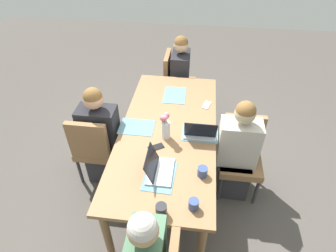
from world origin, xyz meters
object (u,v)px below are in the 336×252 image
Objects in this scene: dining_table at (168,135)px; chair_near_left_far at (95,146)px; person_near_left_far at (102,140)px; chair_head_left_right_near at (175,80)px; laptop_head_right_left_mid at (158,169)px; person_far_left_near at (236,155)px; chair_far_left_near at (241,152)px; laptop_far_left_near at (200,132)px; coffee_mug_near_right at (202,172)px; phone_black at (156,147)px; coffee_mug_centre_left at (161,210)px; person_head_left_right_near at (180,81)px; phone_silver at (207,105)px; coffee_mug_near_left at (194,204)px; flower_vase at (166,126)px.

dining_table is 0.82m from chair_near_left_far.
chair_near_left_far is 0.75× the size of person_near_left_far.
dining_table is at bearing 3.00° from chair_head_left_right_near.
laptop_head_right_left_mid is (0.50, 0.78, 0.30)m from chair_near_left_far.
person_far_left_near is 1.33× the size of chair_head_left_right_near.
person_near_left_far is at bearing 141.24° from chair_near_left_far.
dining_table is 6.66× the size of laptop_head_right_left_mid.
chair_far_left_near is at bearing 92.44° from dining_table.
coffee_mug_near_right is (0.51, 0.04, -0.00)m from laptop_far_left_near.
laptop_far_left_near is 0.47m from phone_black.
chair_head_left_right_near is 9.01× the size of coffee_mug_centre_left.
person_head_left_right_near reaches higher than coffee_mug_centre_left.
chair_head_left_right_near is at bearing -164.62° from laptop_far_left_near.
chair_near_left_far is at bearing 132.38° from phone_black.
laptop_head_right_left_mid is 2.13× the size of phone_black.
chair_near_left_far is 1.33m from phone_silver.
person_near_left_far is at bearing -25.23° from chair_head_left_right_near.
laptop_far_left_near is (0.04, 0.33, 0.12)m from dining_table.
laptop_head_right_left_mid is 3.70× the size of coffee_mug_near_left.
dining_table is at bearing 89.64° from person_near_left_far.
person_head_left_right_near reaches higher than coffee_mug_near_left.
laptop_head_right_left_mid is 3.64× the size of coffee_mug_near_right.
laptop_far_left_near is 3.21× the size of coffee_mug_centre_left.
person_near_left_far is 13.80× the size of coffee_mug_near_left.
phone_black is at bearing 67.21° from person_near_left_far.
dining_table is at bearing -0.02° from person_head_left_right_near.
laptop_far_left_near is at bearing -2.70° from phone_black.
phone_silver reaches higher than dining_table.
flower_vase reaches higher than chair_far_left_near.
person_far_left_near reaches higher than flower_vase.
coffee_mug_near_right is at bearing 40.75° from flower_vase.
chair_near_left_far is at bearing 131.38° from phone_silver.
dining_table is at bearing 178.30° from laptop_head_right_left_mid.
person_head_left_right_near is 13.80× the size of coffee_mug_near_left.
chair_far_left_near is 6.00× the size of phone_silver.
flower_vase is at bearing 2.44° from chair_head_left_right_near.
coffee_mug_centre_left reaches higher than coffee_mug_near_left.
coffee_mug_centre_left is (1.01, -0.71, 0.31)m from chair_far_left_near.
chair_near_left_far is 0.10m from person_near_left_far.
flower_vase reaches higher than chair_head_left_right_near.
phone_silver is at bearing -138.40° from chair_far_left_near.
flower_vase is at bearing 178.96° from laptop_head_right_left_mid.
person_far_left_near is at bearing 88.19° from person_near_left_far.
chair_near_left_far is 1.64m from person_head_left_right_near.
flower_vase reaches higher than chair_near_left_far.
person_near_left_far reaches higher than phone_black.
laptop_far_left_near is 0.85m from coffee_mug_near_left.
chair_head_left_right_near reaches higher than phone_silver.
chair_head_left_right_near is 0.75× the size of person_head_left_right_near.
coffee_mug_near_left is at bearing -166.55° from phone_silver.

